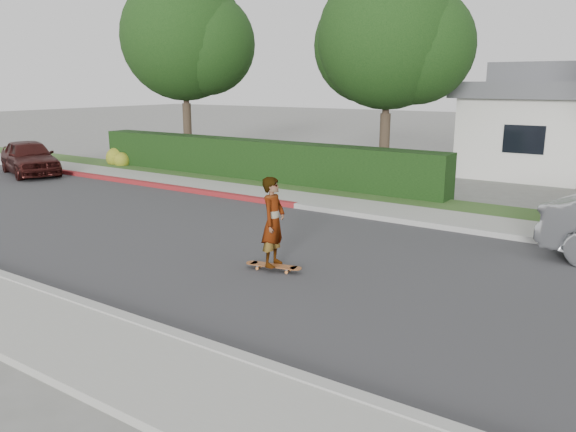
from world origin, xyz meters
TOP-DOWN VIEW (x-y plane):
  - ground at (0.00, 0.00)m, footprint 120.00×120.00m
  - road at (0.00, 0.00)m, footprint 60.00×8.00m
  - curb_near at (0.00, -4.10)m, footprint 60.00×0.20m
  - curb_far at (0.00, 4.10)m, footprint 60.00×0.20m
  - curb_red_section at (-5.00, 4.10)m, footprint 12.00×0.21m
  - sidewalk_far at (0.00, 5.00)m, footprint 60.00×1.60m
  - planting_strip at (0.00, 6.60)m, footprint 60.00×1.60m
  - hedge at (-3.00, 7.20)m, footprint 15.00×1.00m
  - flowering_shrub at (-10.01, 6.74)m, footprint 1.40×1.00m
  - tree_left at (-7.51, 8.69)m, footprint 5.99×5.21m
  - tree_center at (1.49, 9.19)m, footprint 5.66×4.84m
  - skateboard at (3.72, -0.82)m, footprint 1.17×0.47m
  - skateboarder at (3.72, -0.82)m, footprint 0.53×0.70m
  - car_maroon at (-11.08, 3.28)m, footprint 4.36×2.88m

SIDE VIEW (x-z plane):
  - ground at x=0.00m, z-range 0.00..0.00m
  - road at x=0.00m, z-range 0.00..0.01m
  - planting_strip at x=0.00m, z-range 0.00..0.10m
  - sidewalk_far at x=0.00m, z-range 0.00..0.12m
  - curb_near at x=0.00m, z-range 0.00..0.15m
  - curb_far at x=0.00m, z-range 0.00..0.15m
  - curb_red_section at x=-5.00m, z-range 0.00..0.15m
  - skateboard at x=3.72m, z-range 0.05..0.15m
  - flowering_shrub at x=-10.01m, z-range -0.12..0.78m
  - car_maroon at x=-11.08m, z-range 0.00..1.38m
  - hedge at x=-3.00m, z-range 0.00..1.50m
  - skateboarder at x=3.72m, z-range 0.12..1.85m
  - tree_center at x=1.49m, z-range 1.18..8.62m
  - tree_left at x=-7.51m, z-range 1.26..9.26m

